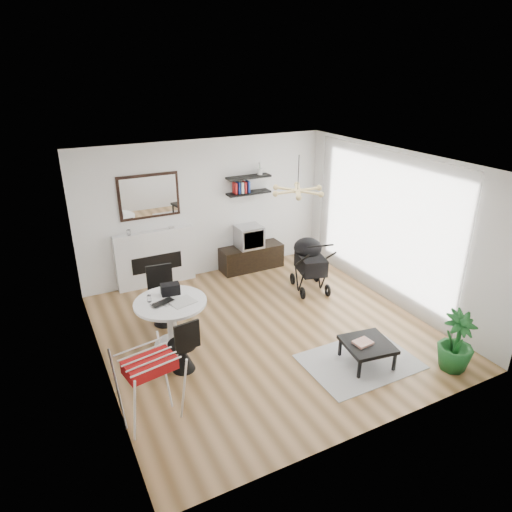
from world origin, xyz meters
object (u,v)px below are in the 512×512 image
tv_console (251,257)px  coffee_table (368,345)px  dining_table (172,317)px  stroller (309,266)px  crt_tv (249,237)px  potted_plant (457,342)px  drying_rack (151,388)px  fireplace (155,252)px

tv_console → coffee_table: bearing=-90.2°
dining_table → stroller: bearing=13.9°
dining_table → stroller: 3.00m
crt_tv → potted_plant: 4.48m
crt_tv → drying_rack: (-2.99, -3.48, -0.21)m
tv_console → coffee_table: tv_console is taller
dining_table → stroller: size_ratio=0.98×
tv_console → potted_plant: size_ratio=1.50×
stroller → potted_plant: stroller is taller
drying_rack → coffee_table: size_ratio=1.32×
drying_rack → potted_plant: bearing=-22.7°
crt_tv → stroller: size_ratio=0.47×
fireplace → stroller: bearing=-30.4°
stroller → drying_rack: bearing=-135.2°
crt_tv → stroller: 1.47m
coffee_table → potted_plant: bearing=-32.5°
tv_console → crt_tv: size_ratio=2.55×
drying_rack → stroller: stroller is taller
drying_rack → potted_plant: 4.13m
stroller → potted_plant: (0.43, -3.03, -0.03)m
drying_rack → crt_tv: bearing=38.7°
crt_tv → dining_table: 3.07m
tv_console → potted_plant: bearing=-77.1°
potted_plant → stroller: bearing=98.1°
dining_table → tv_console: bearing=41.0°
dining_table → drying_rack: size_ratio=1.10×
tv_console → stroller: (0.57, -1.32, 0.22)m
fireplace → tv_console: fireplace is taller
potted_plant → coffee_table: bearing=147.5°
fireplace → drying_rack: 3.80m
fireplace → tv_console: bearing=-4.7°
fireplace → drying_rack: bearing=-106.5°
coffee_table → crt_tv: bearing=90.6°
crt_tv → potted_plant: bearing=-76.5°
drying_rack → coffee_table: (3.03, -0.22, -0.21)m
stroller → dining_table: bearing=-152.1°
crt_tv → dining_table: bearing=-138.4°
fireplace → dining_table: size_ratio=2.03×
coffee_table → dining_table: bearing=144.4°
fireplace → potted_plant: fireplace is taller
tv_console → crt_tv: bearing=-176.3°
tv_console → potted_plant: potted_plant is taller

